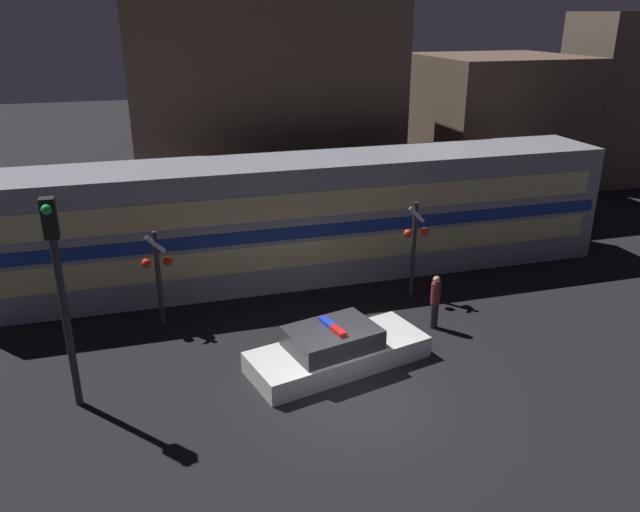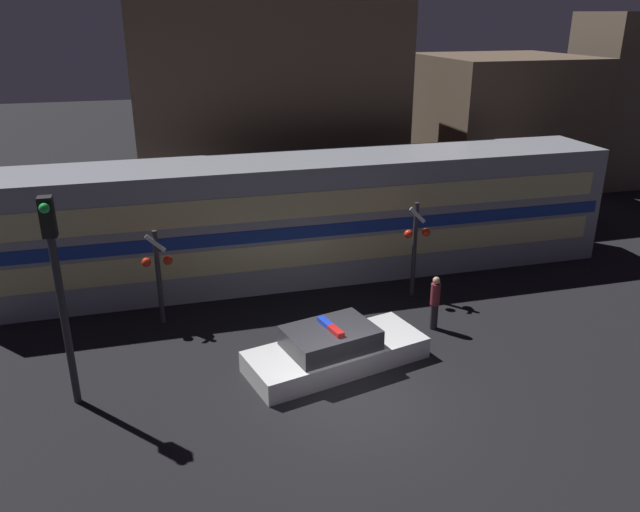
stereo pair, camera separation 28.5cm
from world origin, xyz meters
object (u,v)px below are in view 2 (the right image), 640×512
Objects in this scene: train at (307,218)px; traffic_light_corner at (58,280)px; pedestrian at (435,302)px; police_car at (335,350)px; crossing_signal_near at (415,243)px.

train is 9.73m from traffic_light_corner.
traffic_light_corner reaches higher than pedestrian.
train is at bearing 40.56° from traffic_light_corner.
train is at bearing 116.50° from pedestrian.
police_car is 7.03m from traffic_light_corner.
train is 4.03m from crossing_signal_near.
crossing_signal_near is at bearing 29.44° from police_car.
pedestrian is (3.42, 1.20, 0.41)m from police_car.
police_car is at bearing -97.85° from train.
traffic_light_corner is (-9.89, -1.18, 2.34)m from pedestrian.
police_car is 1.60× the size of crossing_signal_near.
crossing_signal_near is (0.32, 2.28, 1.01)m from pedestrian.
police_car is (-0.87, -6.31, -1.64)m from train.
crossing_signal_near is 10.86m from traffic_light_corner.
police_car is 5.29m from crossing_signal_near.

